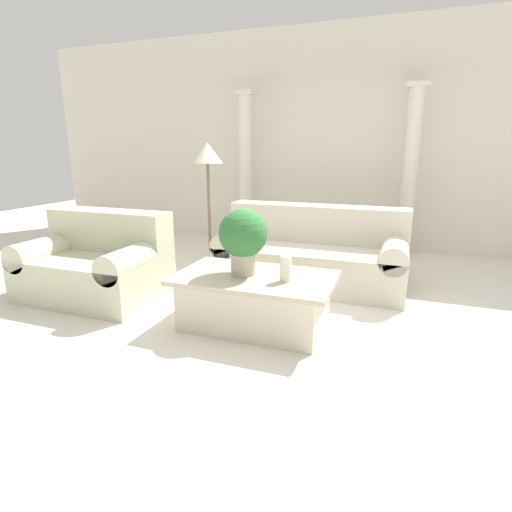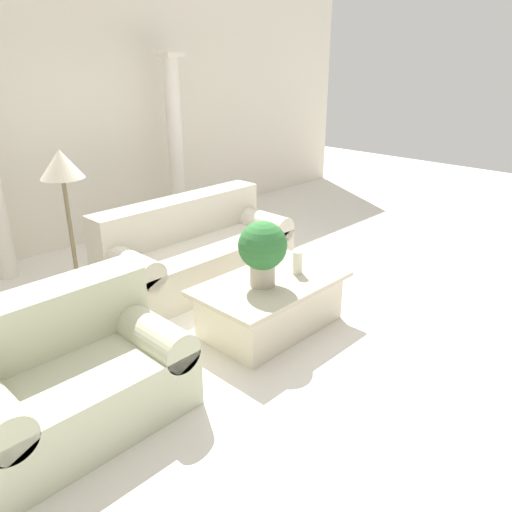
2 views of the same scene
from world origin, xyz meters
The scene contains 9 objects.
ground_plane centered at (0.00, 0.00, 0.00)m, with size 16.00×16.00×0.00m, color silver.
wall_back centered at (0.00, 2.71, 1.60)m, with size 10.00×0.06×3.20m.
sofa_long centered at (0.17, 0.78, 0.34)m, with size 2.03×0.91×0.86m.
loveseat centered at (-1.82, -0.37, 0.35)m, with size 1.36×0.91×0.86m.
coffee_table centered at (-0.04, -0.51, 0.23)m, with size 1.32×0.79×0.45m.
potted_plant centered at (-0.15, -0.51, 0.78)m, with size 0.41×0.41×0.56m.
pillar_candle centered at (0.24, -0.57, 0.56)m, with size 0.09×0.09×0.21m.
floor_lamp centered at (-1.13, 0.83, 1.32)m, with size 0.36×0.36×1.55m.
column_right centered at (1.14, 2.30, 1.17)m, with size 0.28×0.28×2.29m.
Camera 2 is at (-2.93, -3.12, 2.25)m, focal length 35.00 mm.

